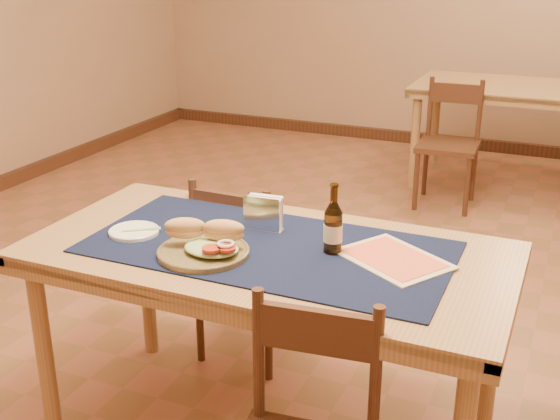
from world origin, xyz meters
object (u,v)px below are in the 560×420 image
at_px(main_table, 268,270).
at_px(napkin_holder, 263,214).
at_px(chair_main_far, 247,266).
at_px(sandwich_plate, 206,246).
at_px(beer_bottle, 333,227).
at_px(back_table, 538,98).

distance_m(main_table, napkin_holder, 0.21).
relative_size(chair_main_far, napkin_holder, 5.73).
height_order(chair_main_far, napkin_holder, napkin_holder).
distance_m(main_table, sandwich_plate, 0.24).
distance_m(sandwich_plate, napkin_holder, 0.28).
xyz_separation_m(main_table, beer_bottle, (0.21, 0.04, 0.17)).
bearing_deg(main_table, sandwich_plate, -137.64).
xyz_separation_m(chair_main_far, napkin_holder, (0.23, -0.33, 0.38)).
bearing_deg(chair_main_far, main_table, -55.97).
bearing_deg(main_table, chair_main_far, 124.03).
height_order(back_table, napkin_holder, napkin_holder).
xyz_separation_m(back_table, sandwich_plate, (-0.75, -3.51, 0.12)).
distance_m(chair_main_far, beer_bottle, 0.78).
bearing_deg(napkin_holder, chair_main_far, 125.35).
xyz_separation_m(back_table, napkin_holder, (-0.67, -3.24, 0.15)).
relative_size(back_table, chair_main_far, 2.09).
distance_m(back_table, chair_main_far, 3.06).
height_order(back_table, beer_bottle, beer_bottle).
relative_size(main_table, napkin_holder, 11.04).
bearing_deg(napkin_holder, sandwich_plate, -106.48).
bearing_deg(sandwich_plate, chair_main_far, 104.32).
bearing_deg(chair_main_far, beer_bottle, -38.51).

